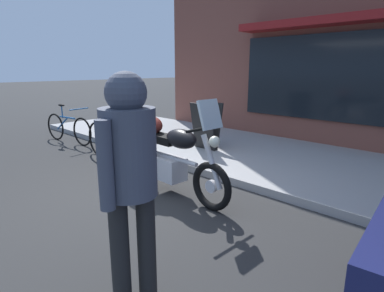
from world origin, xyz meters
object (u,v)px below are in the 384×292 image
(touring_motorcycle, at_px, (164,152))
(sandwich_board_sign, at_px, (206,126))
(second_bicycle_by_cafe, at_px, (68,128))
(pedestrian_walking, at_px, (129,166))
(parked_bicycle, at_px, (110,142))

(touring_motorcycle, bearing_deg, sandwich_board_sign, 115.62)
(sandwich_board_sign, relative_size, second_bicycle_by_cafe, 0.55)
(sandwich_board_sign, bearing_deg, second_bicycle_by_cafe, -153.78)
(touring_motorcycle, height_order, sandwich_board_sign, touring_motorcycle)
(pedestrian_walking, height_order, second_bicycle_by_cafe, pedestrian_walking)
(touring_motorcycle, distance_m, pedestrian_walking, 2.31)
(parked_bicycle, height_order, sandwich_board_sign, sandwich_board_sign)
(pedestrian_walking, xyz_separation_m, second_bicycle_by_cafe, (-5.54, 2.08, -0.73))
(touring_motorcycle, distance_m, second_bicycle_by_cafe, 4.03)
(parked_bicycle, distance_m, sandwich_board_sign, 1.93)
(touring_motorcycle, relative_size, second_bicycle_by_cafe, 1.23)
(pedestrian_walking, bearing_deg, second_bicycle_by_cafe, 159.41)
(second_bicycle_by_cafe, bearing_deg, pedestrian_walking, -20.59)
(touring_motorcycle, xyz_separation_m, pedestrian_walking, (1.55, -1.64, 0.50))
(touring_motorcycle, bearing_deg, pedestrian_walking, -46.67)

